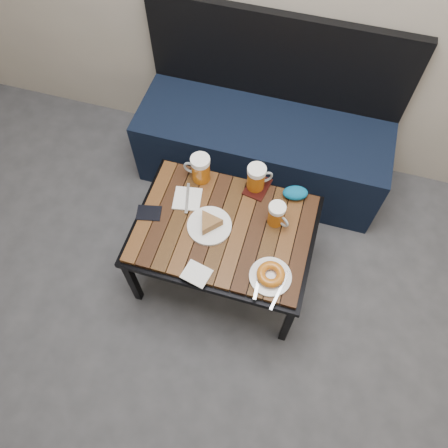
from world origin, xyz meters
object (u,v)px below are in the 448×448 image
(beer_mug_right, at_px, (277,214))
(plate_pie, at_px, (209,224))
(passport_navy, at_px, (149,213))
(passport_burgundy, at_px, (257,187))
(knit_pouch, at_px, (295,193))
(beer_mug_centre, at_px, (257,178))
(beer_mug_left, at_px, (200,169))
(bench, at_px, (263,142))
(cafe_table, at_px, (224,232))
(plate_bagel, at_px, (271,275))

(beer_mug_right, bearing_deg, plate_pie, -128.54)
(passport_navy, bearing_deg, passport_burgundy, 110.14)
(beer_mug_right, height_order, passport_navy, beer_mug_right)
(passport_navy, distance_m, knit_pouch, 0.70)
(passport_navy, bearing_deg, plate_pie, 80.01)
(knit_pouch, bearing_deg, beer_mug_centre, 179.52)
(knit_pouch, bearing_deg, beer_mug_right, -109.35)
(beer_mug_left, distance_m, beer_mug_right, 0.43)
(beer_mug_right, bearing_deg, passport_burgundy, 157.73)
(bench, relative_size, beer_mug_centre, 9.70)
(beer_mug_left, distance_m, passport_burgundy, 0.29)
(cafe_table, bearing_deg, bench, 87.96)
(beer_mug_right, distance_m, passport_burgundy, 0.22)
(beer_mug_left, height_order, knit_pouch, beer_mug_left)
(knit_pouch, bearing_deg, cafe_table, -136.98)
(bench, relative_size, cafe_table, 1.67)
(beer_mug_centre, bearing_deg, passport_navy, 179.66)
(cafe_table, bearing_deg, plate_pie, -166.44)
(bench, distance_m, passport_navy, 0.86)
(beer_mug_centre, bearing_deg, beer_mug_right, -84.13)
(beer_mug_left, bearing_deg, plate_pie, 118.25)
(passport_navy, bearing_deg, plate_bagel, 63.58)
(cafe_table, relative_size, knit_pouch, 6.93)
(beer_mug_left, relative_size, plate_bagel, 0.62)
(beer_mug_centre, distance_m, beer_mug_right, 0.21)
(beer_mug_centre, bearing_deg, bench, 64.23)
(plate_pie, relative_size, passport_burgundy, 1.44)
(bench, height_order, knit_pouch, bench)
(plate_pie, height_order, passport_burgundy, plate_pie)
(beer_mug_centre, xyz_separation_m, passport_burgundy, (0.01, -0.00, -0.07))
(cafe_table, height_order, passport_burgundy, passport_burgundy)
(knit_pouch, bearing_deg, beer_mug_left, -177.15)
(beer_mug_left, height_order, passport_burgundy, beer_mug_left)
(beer_mug_right, height_order, plate_pie, beer_mug_right)
(plate_bagel, relative_size, knit_pouch, 1.99)
(passport_burgundy, bearing_deg, knit_pouch, 10.14)
(plate_pie, relative_size, knit_pouch, 1.70)
(bench, distance_m, beer_mug_right, 0.70)
(beer_mug_right, bearing_deg, passport_navy, -137.88)
(cafe_table, height_order, beer_mug_left, beer_mug_left)
(plate_bagel, bearing_deg, beer_mug_right, 98.38)
(bench, relative_size, plate_bagel, 5.81)
(plate_bagel, height_order, knit_pouch, knit_pouch)
(cafe_table, bearing_deg, passport_navy, -175.75)
(cafe_table, height_order, beer_mug_right, beer_mug_right)
(passport_burgundy, bearing_deg, plate_pie, -109.93)
(beer_mug_left, distance_m, plate_pie, 0.29)
(plate_bagel, bearing_deg, passport_burgundy, 110.63)
(beer_mug_left, xyz_separation_m, passport_burgundy, (0.28, 0.02, -0.07))
(beer_mug_centre, height_order, knit_pouch, beer_mug_centre)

